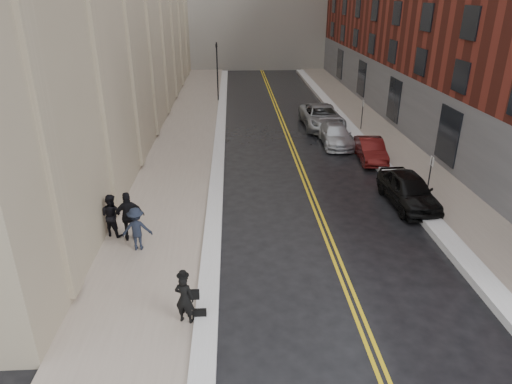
{
  "coord_description": "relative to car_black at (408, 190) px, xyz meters",
  "views": [
    {
      "loc": [
        -1.26,
        -11.47,
        9.19
      ],
      "look_at": [
        -0.39,
        5.78,
        1.6
      ],
      "focal_mm": 32.0,
      "sensor_mm": 36.0,
      "label": 1
    }
  ],
  "objects": [
    {
      "name": "car_maroon",
      "position": [
        0.0,
        6.2,
        -0.12
      ],
      "size": [
        1.66,
        4.02,
        1.29
      ],
      "primitive_type": "imported",
      "rotation": [
        0.0,
        0.0,
        -0.08
      ],
      "color": "#4B0E0D",
      "rests_on": "ground"
    },
    {
      "name": "pedestrian_a",
      "position": [
        -13.0,
        -2.51,
        0.28
      ],
      "size": [
        1.06,
        0.96,
        1.78
      ],
      "primitive_type": "imported",
      "rotation": [
        0.0,
        0.0,
        2.74
      ],
      "color": "black",
      "rests_on": "sidewalk_left"
    },
    {
      "name": "snow_ridge_left",
      "position": [
        -9.0,
        8.44,
        -0.64
      ],
      "size": [
        0.7,
        60.8,
        0.26
      ],
      "primitive_type": "cube",
      "color": "silver",
      "rests_on": "ground"
    },
    {
      "name": "ground",
      "position": [
        -6.8,
        -7.56,
        -0.77
      ],
      "size": [
        160.0,
        160.0,
        0.0
      ],
      "primitive_type": "plane",
      "color": "black",
      "rests_on": "ground"
    },
    {
      "name": "snow_ridge_right",
      "position": [
        0.35,
        8.44,
        -0.62
      ],
      "size": [
        0.85,
        60.8,
        0.3
      ],
      "primitive_type": "cube",
      "color": "silver",
      "rests_on": "ground"
    },
    {
      "name": "sidewalk_left",
      "position": [
        -11.3,
        8.44,
        -0.69
      ],
      "size": [
        4.0,
        64.0,
        0.15
      ],
      "primitive_type": "cube",
      "color": "gray",
      "rests_on": "ground"
    },
    {
      "name": "car_black",
      "position": [
        0.0,
        0.0,
        0.0
      ],
      "size": [
        1.99,
        4.56,
        1.53
      ],
      "primitive_type": "imported",
      "rotation": [
        0.0,
        0.0,
        0.04
      ],
      "color": "black",
      "rests_on": "ground"
    },
    {
      "name": "lane_stripe_b",
      "position": [
        -4.18,
        8.44,
        -0.76
      ],
      "size": [
        0.12,
        64.0,
        0.01
      ],
      "primitive_type": "cube",
      "color": "gold",
      "rests_on": "ground"
    },
    {
      "name": "sidewalk_right",
      "position": [
        2.2,
        8.44,
        -0.69
      ],
      "size": [
        3.0,
        64.0,
        0.15
      ],
      "primitive_type": "cube",
      "color": "gray",
      "rests_on": "ground"
    },
    {
      "name": "lane_stripe_a",
      "position": [
        -4.42,
        8.44,
        -0.76
      ],
      "size": [
        0.12,
        64.0,
        0.01
      ],
      "primitive_type": "cube",
      "color": "gold",
      "rests_on": "ground"
    },
    {
      "name": "pedestrian_c",
      "position": [
        -12.22,
        -2.89,
        0.4
      ],
      "size": [
        1.27,
        0.79,
        2.02
      ],
      "primitive_type": "imported",
      "rotation": [
        0.0,
        0.0,
        3.41
      ],
      "color": "black",
      "rests_on": "sidewalk_left"
    },
    {
      "name": "pedestrian_main",
      "position": [
        -9.6,
        -7.99,
        0.19
      ],
      "size": [
        0.68,
        0.55,
        1.62
      ],
      "primitive_type": "imported",
      "rotation": [
        0.0,
        0.0,
        2.83
      ],
      "color": "black",
      "rests_on": "sidewalk_left"
    },
    {
      "name": "pedestrian_b",
      "position": [
        -11.79,
        -3.66,
        0.24
      ],
      "size": [
        1.15,
        0.71,
        1.72
      ],
      "primitive_type": "imported",
      "rotation": [
        0.0,
        0.0,
        3.21
      ],
      "color": "black",
      "rests_on": "sidewalk_left"
    },
    {
      "name": "parking_sign_far",
      "position": [
        1.1,
        12.44,
        0.59
      ],
      "size": [
        0.06,
        0.35,
        2.23
      ],
      "color": "black",
      "rests_on": "ground"
    },
    {
      "name": "car_silver_far",
      "position": [
        -1.6,
        13.48,
        0.05
      ],
      "size": [
        2.8,
        5.89,
        1.62
      ],
      "primitive_type": "imported",
      "rotation": [
        0.0,
        0.0,
        0.02
      ],
      "color": "#999CA0",
      "rests_on": "ground"
    },
    {
      "name": "car_silver_near",
      "position": [
        -1.43,
        9.33,
        -0.11
      ],
      "size": [
        1.96,
        4.58,
        1.32
      ],
      "primitive_type": "imported",
      "rotation": [
        0.0,
        0.0,
        -0.03
      ],
      "color": "#B3B5BB",
      "rests_on": "ground"
    },
    {
      "name": "parking_sign_near",
      "position": [
        1.1,
        0.44,
        0.59
      ],
      "size": [
        0.06,
        0.35,
        2.23
      ],
      "color": "black",
      "rests_on": "ground"
    },
    {
      "name": "traffic_signal",
      "position": [
        -9.4,
        22.44,
        2.32
      ],
      "size": [
        0.18,
        0.15,
        5.2
      ],
      "color": "black",
      "rests_on": "ground"
    }
  ]
}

